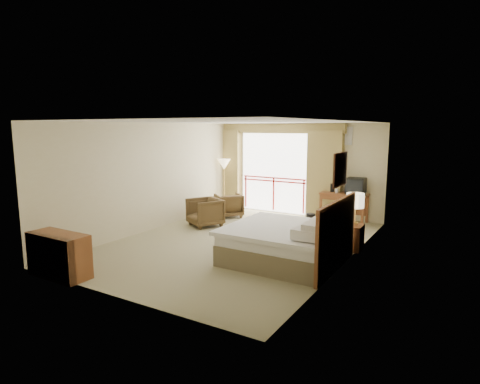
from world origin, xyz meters
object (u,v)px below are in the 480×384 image
Objects in this scene: desk at (345,199)px; tv at (356,186)px; side_table at (210,208)px; armchair_near at (205,226)px; floor_lamp at (224,166)px; nightstand at (353,237)px; bed at (288,242)px; table_lamp at (355,201)px; dresser at (59,255)px; wastebasket at (310,219)px; armchair_far at (229,216)px.

tv reaches higher than desk.
desk reaches higher than side_table.
floor_lamp reaches higher than armchair_near.
side_table is at bearing 142.55° from armchair_near.
bed is at bearing -124.48° from nightstand.
table_lamp reaches higher than dresser.
wastebasket is at bearing -159.72° from tv.
armchair_far is (-4.00, 1.32, -1.05)m from table_lamp.
bed is 3.27× the size of table_lamp.
bed is 4.39× the size of tv.
nightstand is 1.81× the size of wastebasket.
table_lamp is 4.08m from armchair_near.
bed is 1.65m from nightstand.
nightstand reaches higher than wastebasket.
table_lamp is at bearing -92.20° from tv.
desk reaches higher than nightstand.
side_table is (-3.31, 2.07, -0.02)m from bed.
floor_lamp is (-0.74, 2.07, 1.38)m from armchair_near.
tv reaches higher than armchair_far.
table_lamp is (0.00, 0.05, 0.78)m from nightstand.
floor_lamp reaches higher than dresser.
nightstand is 0.44× the size of desk.
tv is 0.65× the size of armchair_far.
armchair_near reaches higher than armchair_far.
bed reaches higher than armchair_near.
table_lamp reaches higher than side_table.
dresser is at bearing -83.71° from floor_lamp.
side_table is 0.32× the size of floor_lamp.
floor_lamp reaches higher than table_lamp.
desk is (-0.02, 3.84, 0.26)m from bed.
bed reaches higher than dresser.
armchair_far is at bearing 72.43° from side_table.
armchair_near is 0.70× the size of dresser.
table_lamp is at bearing -24.48° from floor_lamp.
nightstand is 4.27m from side_table.
bed is 1.71× the size of desk.
desk is at bearing 109.15° from nightstand.
dresser is at bearing -87.29° from side_table.
armchair_far is (-3.38, -1.03, -1.03)m from tv.
wastebasket is (-0.67, -0.80, -0.48)m from desk.
wastebasket is at bearing 102.76° from bed.
desk is (-0.92, 2.47, 0.36)m from nightstand.
table_lamp reaches higher than bed.
desk is 3.75m from side_table.
desk is 1.07× the size of dresser.
side_table is at bearing -159.80° from wastebasket.
tv is 7.42m from dresser.
bed reaches higher than armchair_far.
dresser is at bearing 41.48° from armchair_far.
nightstand is 2.31m from wastebasket.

